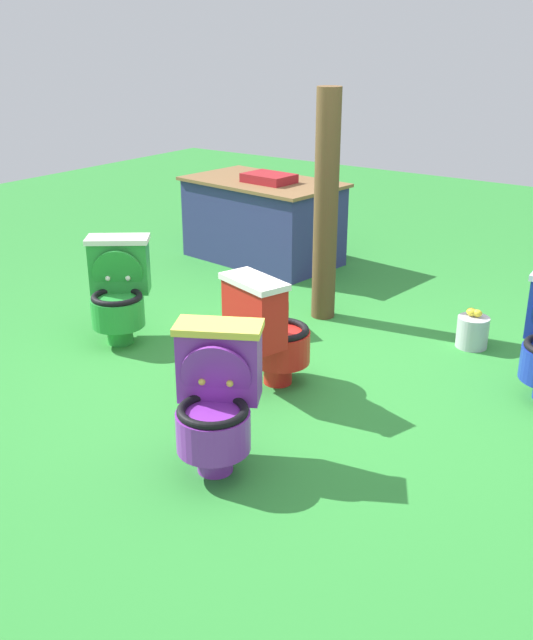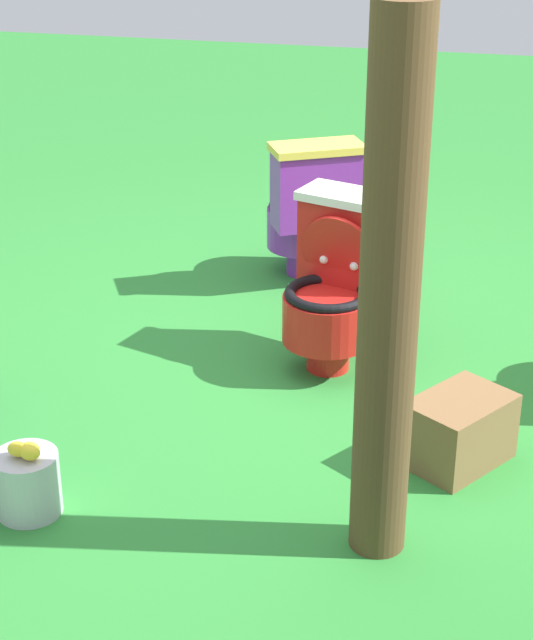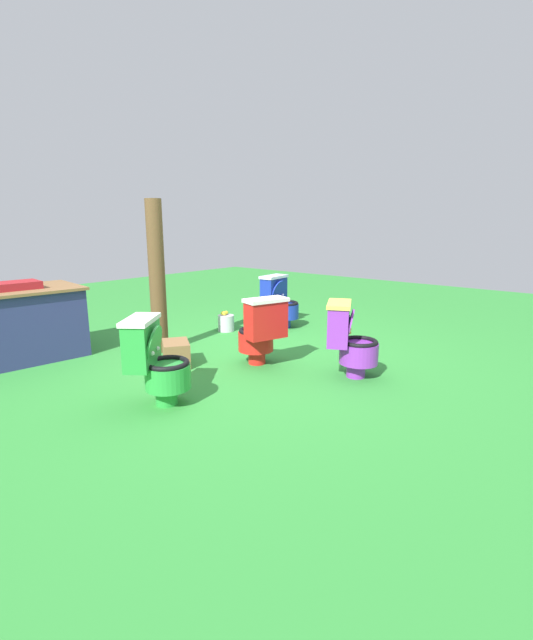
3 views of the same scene
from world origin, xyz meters
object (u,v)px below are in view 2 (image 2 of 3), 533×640
(small_crate, at_px, (459,430))
(toilet_purple, at_px, (309,208))
(toilet_red, at_px, (338,281))
(wooden_post, at_px, (389,301))
(lemon_bucket, at_px, (28,482))

(small_crate, bearing_deg, toilet_purple, -60.82)
(toilet_red, relative_size, wooden_post, 0.42)
(toilet_purple, height_order, lemon_bucket, toilet_purple)
(toilet_purple, xyz_separation_m, lemon_bucket, (0.52, 2.19, -0.26))
(toilet_purple, xyz_separation_m, small_crate, (-0.86, 1.54, -0.25))
(toilet_red, relative_size, small_crate, 1.97)
(toilet_purple, relative_size, small_crate, 1.97)
(wooden_post, height_order, lemon_bucket, wooden_post)
(small_crate, relative_size, lemon_bucket, 1.34)
(toilet_purple, height_order, wooden_post, wooden_post)
(toilet_purple, height_order, toilet_red, same)
(wooden_post, distance_m, lemon_bucket, 1.38)
(wooden_post, bearing_deg, toilet_red, -74.05)
(toilet_purple, distance_m, lemon_bucket, 2.26)
(lemon_bucket, bearing_deg, wooden_post, -175.18)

